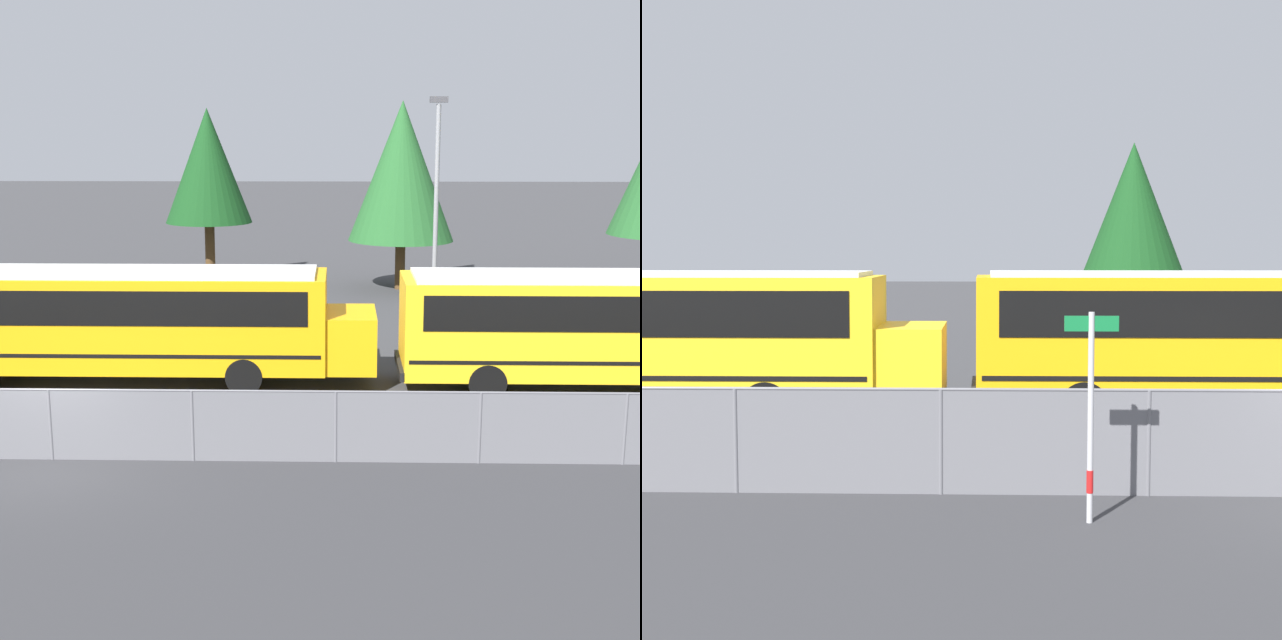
# 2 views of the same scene
# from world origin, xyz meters

# --- Properties ---
(school_bus_2) EXTENTS (12.76, 2.51, 3.15)m
(school_bus_2) POSITION_xyz_m (0.35, 5.93, 1.87)
(school_bus_2) COLOR #EDA80F
(school_bus_2) RESTS_ON ground_plane
(street_sign) EXTENTS (0.70, 0.09, 2.77)m
(street_sign) POSITION_xyz_m (-4.01, -1.33, 1.47)
(street_sign) COLOR #B7B7BC
(street_sign) RESTS_ON ground_plane
(tree_0) EXTENTS (3.83, 3.83, 7.77)m
(tree_0) POSITION_xyz_m (0.26, 21.78, 5.25)
(tree_0) COLOR #51381E
(tree_0) RESTS_ON ground_plane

